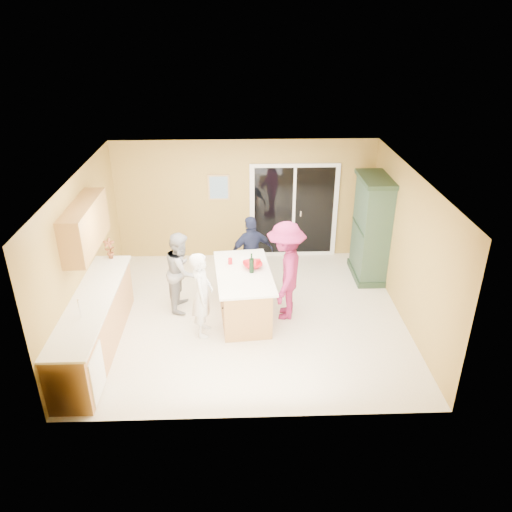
{
  "coord_description": "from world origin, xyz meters",
  "views": [
    {
      "loc": [
        -0.12,
        -7.58,
        4.95
      ],
      "look_at": [
        0.15,
        0.1,
        1.15
      ],
      "focal_mm": 35.0,
      "sensor_mm": 36.0,
      "label": 1
    }
  ],
  "objects_px": {
    "kitchen_island": "(244,296)",
    "woman_magenta": "(286,271)",
    "woman_white": "(202,294)",
    "woman_grey": "(182,271)",
    "woman_navy": "(252,253)",
    "green_hutch": "(371,230)"
  },
  "relations": [
    {
      "from": "woman_navy",
      "to": "kitchen_island",
      "type": "bearing_deg",
      "value": 62.71
    },
    {
      "from": "kitchen_island",
      "to": "woman_magenta",
      "type": "relative_size",
      "value": 1.01
    },
    {
      "from": "kitchen_island",
      "to": "woman_grey",
      "type": "xyz_separation_m",
      "value": [
        -1.11,
        0.38,
        0.31
      ]
    },
    {
      "from": "kitchen_island",
      "to": "woman_magenta",
      "type": "xyz_separation_m",
      "value": [
        0.73,
        0.01,
        0.47
      ]
    },
    {
      "from": "woman_white",
      "to": "woman_navy",
      "type": "bearing_deg",
      "value": -26.91
    },
    {
      "from": "woman_white",
      "to": "woman_magenta",
      "type": "relative_size",
      "value": 0.84
    },
    {
      "from": "kitchen_island",
      "to": "woman_grey",
      "type": "distance_m",
      "value": 1.21
    },
    {
      "from": "woman_magenta",
      "to": "woman_grey",
      "type": "bearing_deg",
      "value": -90.22
    },
    {
      "from": "woman_white",
      "to": "woman_grey",
      "type": "height_order",
      "value": "woman_white"
    },
    {
      "from": "green_hutch",
      "to": "woman_grey",
      "type": "relative_size",
      "value": 1.43
    },
    {
      "from": "woman_navy",
      "to": "woman_white",
      "type": "bearing_deg",
      "value": 42.45
    },
    {
      "from": "woman_navy",
      "to": "woman_magenta",
      "type": "distance_m",
      "value": 1.18
    },
    {
      "from": "kitchen_island",
      "to": "green_hutch",
      "type": "xyz_separation_m",
      "value": [
        2.56,
        1.45,
        0.61
      ]
    },
    {
      "from": "kitchen_island",
      "to": "woman_magenta",
      "type": "height_order",
      "value": "woman_magenta"
    },
    {
      "from": "woman_navy",
      "to": "woman_magenta",
      "type": "xyz_separation_m",
      "value": [
        0.56,
        -1.02,
        0.14
      ]
    },
    {
      "from": "woman_white",
      "to": "woman_navy",
      "type": "height_order",
      "value": "woman_navy"
    },
    {
      "from": "kitchen_island",
      "to": "woman_magenta",
      "type": "bearing_deg",
      "value": -4.22
    },
    {
      "from": "green_hutch",
      "to": "woman_magenta",
      "type": "height_order",
      "value": "green_hutch"
    },
    {
      "from": "woman_white",
      "to": "woman_navy",
      "type": "xyz_separation_m",
      "value": [
        0.86,
        1.52,
        0.0
      ]
    },
    {
      "from": "woman_white",
      "to": "woman_grey",
      "type": "xyz_separation_m",
      "value": [
        -0.42,
        0.85,
        -0.01
      ]
    },
    {
      "from": "woman_magenta",
      "to": "woman_white",
      "type": "bearing_deg",
      "value": -59.95
    },
    {
      "from": "kitchen_island",
      "to": "woman_white",
      "type": "xyz_separation_m",
      "value": [
        -0.69,
        -0.48,
        0.32
      ]
    }
  ]
}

